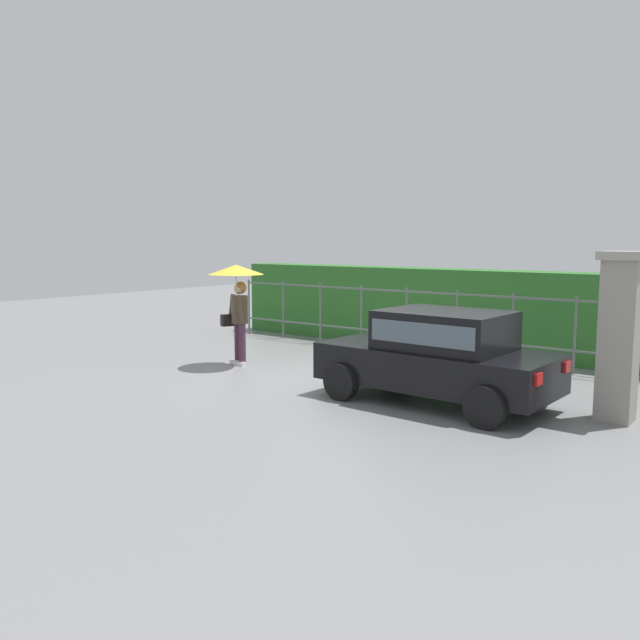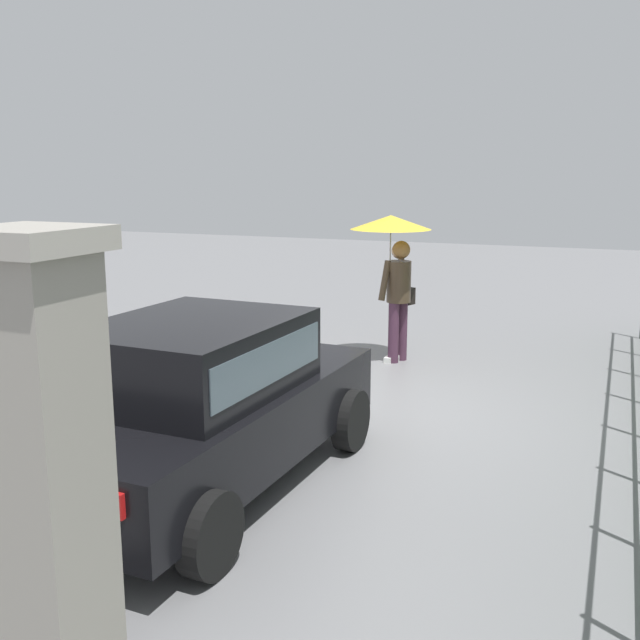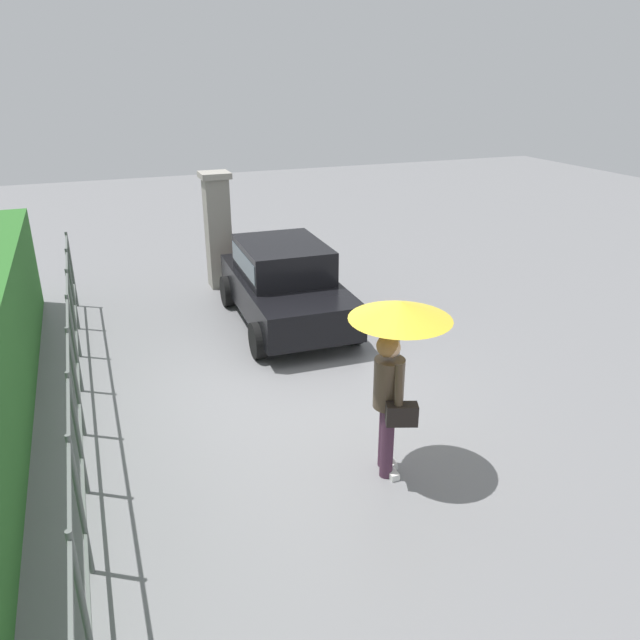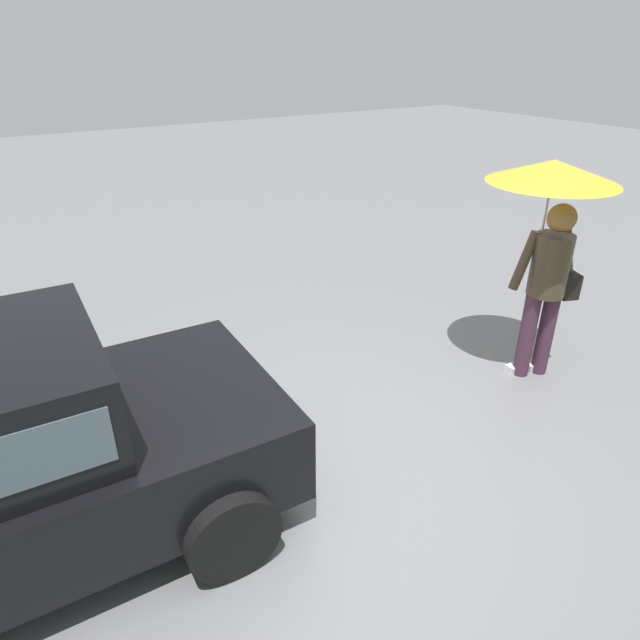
# 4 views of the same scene
# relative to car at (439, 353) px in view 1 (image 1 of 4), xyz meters

# --- Properties ---
(ground_plane) EXTENTS (40.00, 40.00, 0.00)m
(ground_plane) POSITION_rel_car_xyz_m (-2.29, 0.58, -0.80)
(ground_plane) COLOR slate
(car) EXTENTS (3.79, 1.96, 1.48)m
(car) POSITION_rel_car_xyz_m (0.00, 0.00, 0.00)
(car) COLOR black
(car) RESTS_ON ground
(pedestrian) EXTENTS (1.12, 1.12, 2.07)m
(pedestrian) POSITION_rel_car_xyz_m (-4.72, 0.26, 0.79)
(pedestrian) COLOR #47283D
(pedestrian) RESTS_ON ground
(gate_pillar) EXTENTS (0.60, 0.60, 2.42)m
(gate_pillar) POSITION_rel_car_xyz_m (2.47, 0.65, 0.44)
(gate_pillar) COLOR gray
(gate_pillar) RESTS_ON ground
(fence_section) EXTENTS (9.95, 0.05, 1.50)m
(fence_section) POSITION_rel_car_xyz_m (-2.69, 3.59, 0.02)
(fence_section) COLOR #59605B
(fence_section) RESTS_ON ground
(hedge_row) EXTENTS (10.90, 0.90, 1.90)m
(hedge_row) POSITION_rel_car_xyz_m (-2.69, 4.67, 0.15)
(hedge_row) COLOR #2D6B28
(hedge_row) RESTS_ON ground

